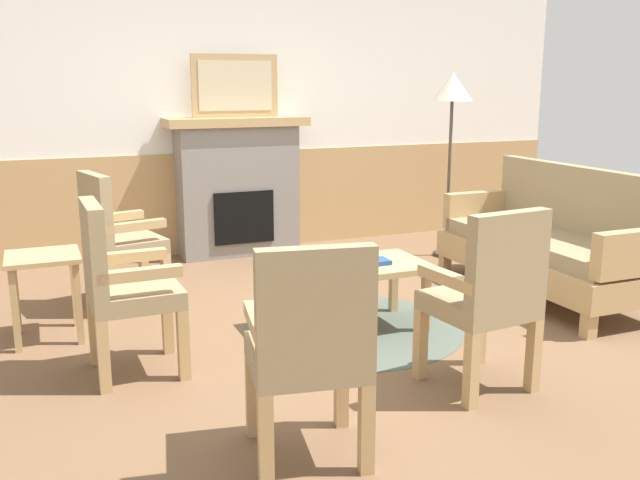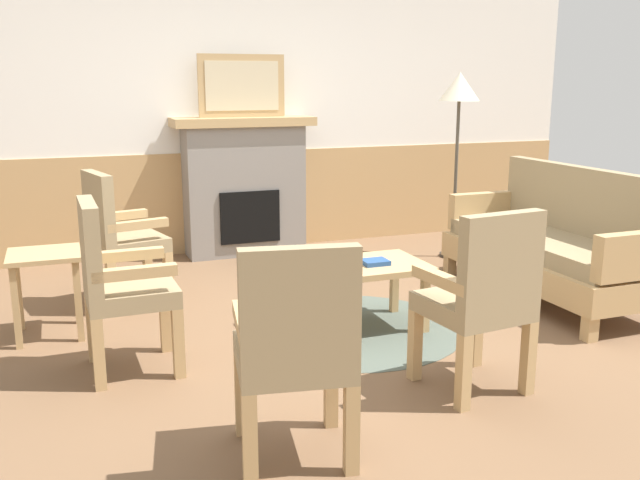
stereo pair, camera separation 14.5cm
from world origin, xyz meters
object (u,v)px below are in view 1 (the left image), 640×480
Objects in this scene: armchair_near_fireplace at (115,234)px; side_table at (44,272)px; book_on_table at (376,262)px; coffee_table at (353,272)px; armchair_by_window_left at (121,281)px; armchair_front_center at (310,343)px; couch at (547,245)px; floor_lamp_by_couch at (452,98)px; fireplace at (238,185)px; armchair_front_left at (488,292)px; framed_picture at (235,86)px.

side_table is (-0.50, -0.51, -0.10)m from armchair_near_fireplace.
armchair_near_fireplace reaches higher than book_on_table.
side_table reaches higher than coffee_table.
armchair_by_window_left is 1.40m from armchair_front_center.
couch is at bearing 3.67° from coffee_table.
fireplace is at bearing 155.12° from floor_lamp_by_couch.
coffee_table is 0.98× the size of armchair_front_left.
framed_picture reaches higher than couch.
armchair_front_center is at bearing -126.32° from book_on_table.
floor_lamp_by_couch is at bearing 14.12° from side_table.
coffee_table is 0.57× the size of floor_lamp_by_couch.
armchair_front_left is 2.71m from side_table.
floor_lamp_by_couch is (3.52, 0.89, 1.02)m from side_table.
fireplace is 0.77× the size of floor_lamp_by_couch.
armchair_front_center reaches higher than book_on_table.
armchair_front_left is at bearing -84.40° from book_on_table.
floor_lamp_by_couch reaches higher than armchair_front_left.
armchair_near_fireplace is 1.00× the size of armchair_by_window_left.
couch is 1.07× the size of floor_lamp_by_couch.
fireplace is at bearing 60.87° from armchair_by_window_left.
side_table reaches higher than book_on_table.
couch is (1.78, -2.19, -0.26)m from fireplace.
floor_lamp_by_couch reaches higher than couch.
armchair_near_fireplace is (-1.26, -1.20, -1.02)m from framed_picture.
framed_picture is 4.80× the size of book_on_table.
coffee_table is at bearing -87.20° from framed_picture.
armchair_near_fireplace reaches higher than coffee_table.
armchair_near_fireplace is 1.00× the size of armchair_front_left.
framed_picture is at bearing 96.18° from book_on_table.
armchair_by_window_left is at bearing -119.13° from fireplace.
couch and armchair_front_left have the same top height.
book_on_table is at bearing -83.82° from fireplace.
armchair_by_window_left is at bearing -152.48° from floor_lamp_by_couch.
couch is at bearing -17.98° from armchair_near_fireplace.
fireplace is 7.80× the size of book_on_table.
armchair_by_window_left is at bearing -173.59° from coffee_table.
fireplace reaches higher than armchair_front_center.
armchair_front_left is (1.61, -2.20, 0.00)m from armchair_near_fireplace.
armchair_front_left is at bearing -139.41° from couch.
fireplace is 2.11m from floor_lamp_by_couch.
armchair_front_center is 3.96m from floor_lamp_by_couch.
armchair_near_fireplace reaches higher than side_table.
couch is at bearing 5.65° from book_on_table.
armchair_front_center is 2.24m from side_table.
book_on_table is 1.89m from armchair_near_fireplace.
armchair_front_left reaches higher than side_table.
framed_picture is at bearing 90.00° from fireplace.
coffee_table is at bearing -38.59° from armchair_near_fireplace.
coffee_table is 0.98× the size of armchair_near_fireplace.
armchair_by_window_left reaches higher than coffee_table.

